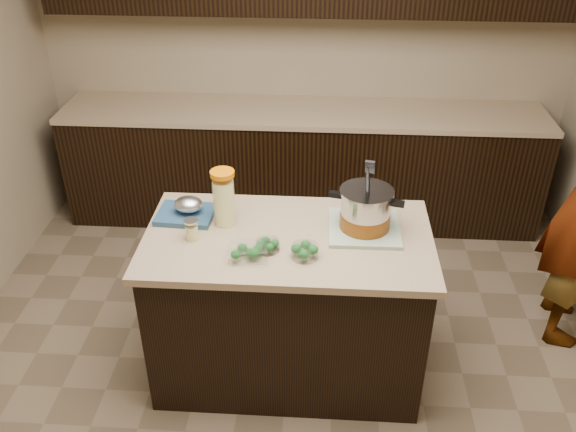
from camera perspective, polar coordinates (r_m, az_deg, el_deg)
name	(u,v)px	position (r m, az deg, el deg)	size (l,w,h in m)	color
ground_plane	(288,365)	(3.65, 0.00, -13.78)	(4.00, 4.00, 0.00)	brown
room_shell	(288,80)	(2.71, 0.00, 12.63)	(4.04, 4.04, 2.72)	tan
back_cabinets	(303,103)	(4.60, 1.42, 10.56)	(3.60, 0.63, 2.33)	black
island	(288,305)	(3.34, 0.00, -8.32)	(1.46, 0.81, 0.90)	black
dish_towel	(364,228)	(3.14, 7.13, -1.12)	(0.36, 0.36, 0.02)	#517954
stock_pot	(365,211)	(3.09, 7.26, 0.43)	(0.38, 0.33, 0.38)	#B7B7BC
lemonade_pitcher	(224,200)	(3.12, -6.02, 1.52)	(0.16, 0.16, 0.30)	#EAE68F
mason_jar	(192,230)	(3.06, -9.00, -1.29)	(0.09, 0.09, 0.12)	#EAE68F
broccoli_tub_left	(268,246)	(2.96, -1.90, -2.80)	(0.12, 0.12, 0.05)	silver
broccoli_tub_right	(305,252)	(2.91, 1.57, -3.38)	(0.17, 0.17, 0.06)	silver
broccoli_tub_rect	(248,252)	(2.91, -3.78, -3.43)	(0.20, 0.15, 0.07)	silver
blue_tray	(187,211)	(3.25, -9.44, 0.50)	(0.31, 0.25, 0.11)	navy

